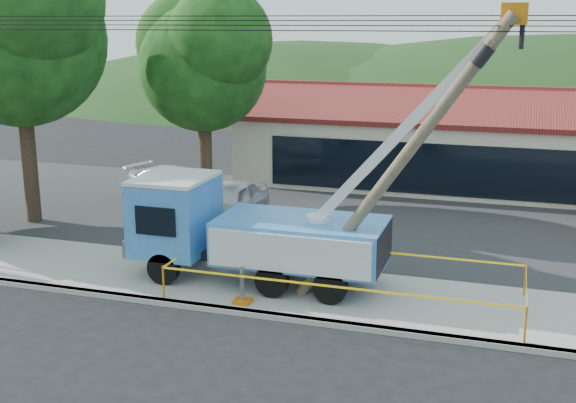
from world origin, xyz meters
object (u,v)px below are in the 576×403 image
(utility_truck, at_px, (251,228))
(car_white, at_px, (177,201))
(car_silver, at_px, (228,226))
(leaning_pole, at_px, (409,151))

(utility_truck, relative_size, car_white, 2.28)
(car_silver, relative_size, car_white, 0.99)
(car_silver, distance_m, car_white, 4.56)
(leaning_pole, relative_size, car_white, 1.64)
(car_white, bearing_deg, leaning_pole, -113.28)
(utility_truck, distance_m, car_silver, 6.53)
(car_silver, height_order, car_white, car_silver)
(car_silver, bearing_deg, utility_truck, -58.14)
(utility_truck, bearing_deg, car_silver, 118.46)
(utility_truck, relative_size, car_silver, 2.30)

